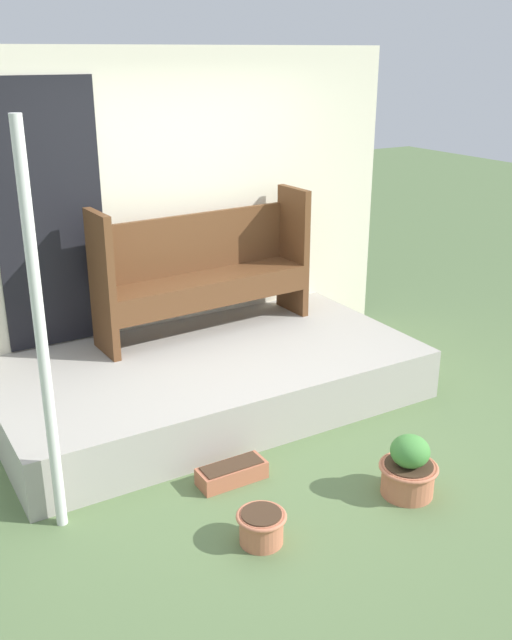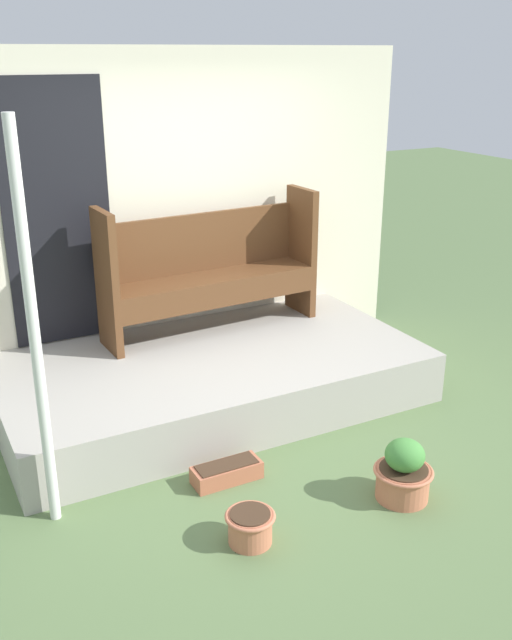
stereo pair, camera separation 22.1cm
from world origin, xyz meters
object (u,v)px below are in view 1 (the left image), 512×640
object	(u,v)px
bench	(203,265)
flower_pot_middle	(409,469)
support_post	(41,340)
planter_box_rect	(232,473)
flower_pot_left	(261,526)

from	to	relation	value
bench	flower_pot_middle	distance (m)	2.37
support_post	bench	distance (m)	2.21
bench	flower_pot_middle	bearing A→B (deg)	-86.14
bench	planter_box_rect	bearing A→B (deg)	-113.89
bench	support_post	bearing A→B (deg)	-141.68
support_post	flower_pot_middle	world-z (taller)	support_post
support_post	flower_pot_left	bearing A→B (deg)	-38.84
flower_pot_middle	planter_box_rect	distance (m)	1.10
flower_pot_left	flower_pot_middle	size ratio (longest dim) A/B	0.72
flower_pot_left	planter_box_rect	world-z (taller)	flower_pot_left
bench	flower_pot_middle	size ratio (longest dim) A/B	4.61
bench	planter_box_rect	distance (m)	1.90
support_post	bench	bearing A→B (deg)	41.05
flower_pot_middle	planter_box_rect	bearing A→B (deg)	142.48
support_post	flower_pot_middle	distance (m)	2.29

